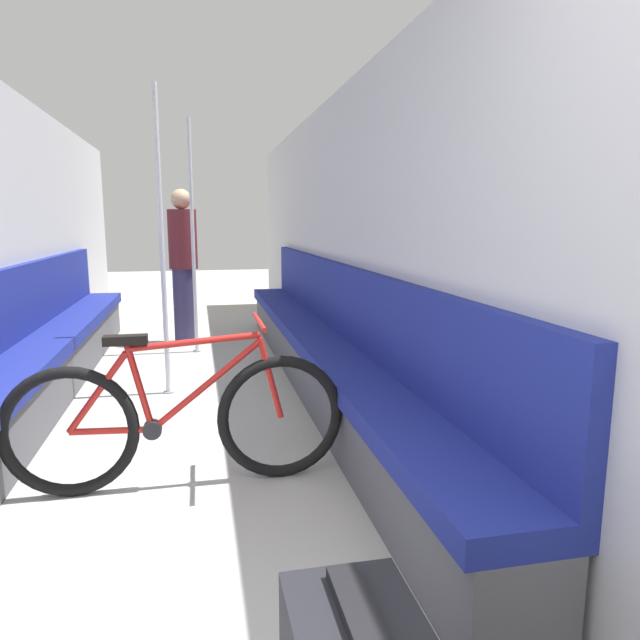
% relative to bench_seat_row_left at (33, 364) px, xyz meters
% --- Properties ---
extents(wall_right, '(0.10, 10.09, 2.29)m').
position_rel_bench_seat_row_left_xyz_m(wall_right, '(2.29, -0.24, 0.82)').
color(wall_right, '#B2B2B7').
rests_on(wall_right, ground).
extents(bench_seat_row_left, '(0.42, 5.79, 0.99)m').
position_rel_bench_seat_row_left_xyz_m(bench_seat_row_left, '(0.00, 0.00, 0.00)').
color(bench_seat_row_left, '#4C4C51').
rests_on(bench_seat_row_left, ground).
extents(bench_seat_row_right, '(0.42, 5.79, 0.99)m').
position_rel_bench_seat_row_left_xyz_m(bench_seat_row_right, '(2.06, 0.00, 0.00)').
color(bench_seat_row_right, '#4C4C51').
rests_on(bench_seat_row_right, ground).
extents(bicycle, '(1.65, 0.46, 0.83)m').
position_rel_bench_seat_row_left_xyz_m(bicycle, '(1.02, -1.43, 0.02)').
color(bicycle, black).
rests_on(bicycle, ground).
extents(grab_pole_near, '(0.08, 0.08, 2.27)m').
position_rel_bench_seat_row_left_xyz_m(grab_pole_near, '(1.11, 1.58, 0.78)').
color(grab_pole_near, gray).
rests_on(grab_pole_near, ground).
extents(grab_pole_far, '(0.08, 0.08, 2.27)m').
position_rel_bench_seat_row_left_xyz_m(grab_pole_far, '(0.89, 0.20, 0.78)').
color(grab_pole_far, gray).
rests_on(grab_pole_far, ground).
extents(passenger_standing, '(0.30, 0.30, 1.64)m').
position_rel_bench_seat_row_left_xyz_m(passenger_standing, '(1.00, 2.07, 0.52)').
color(passenger_standing, '#332D4C').
rests_on(passenger_standing, ground).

